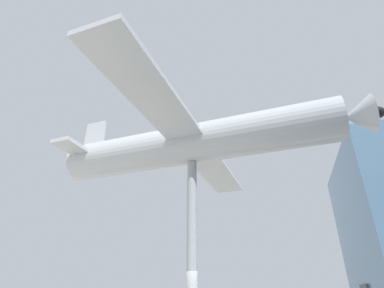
{
  "coord_description": "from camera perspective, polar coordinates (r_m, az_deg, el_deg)",
  "views": [
    {
      "loc": [
        11.43,
        3.39,
        1.7
      ],
      "look_at": [
        0.0,
        0.0,
        7.76
      ],
      "focal_mm": 28.0,
      "sensor_mm": 36.0,
      "label": 1
    }
  ],
  "objects": [
    {
      "name": "support_pylon_central",
      "position": [
        12.05,
        0.0,
        -18.64
      ],
      "size": [
        0.4,
        0.4,
        6.87
      ],
      "color": "#999EA3",
      "rests_on": "ground_plane"
    },
    {
      "name": "suspended_airplane",
      "position": [
        13.32,
        0.79,
        0.18
      ],
      "size": [
        14.18,
        13.84,
        3.12
      ],
      "rotation": [
        0.0,
        0.0,
        -0.07
      ],
      "color": "#B2B7BC",
      "rests_on": "support_pylon_central"
    }
  ]
}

